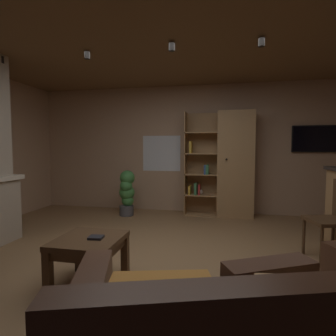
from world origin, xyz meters
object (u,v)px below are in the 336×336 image
dining_chair (336,215)px  potted_floor_plant (127,192)px  bookshelf_cabinet (230,165)px  coffee_table (89,247)px  table_book_0 (96,237)px  wall_mounted_tv (317,139)px

dining_chair → potted_floor_plant: size_ratio=1.06×
bookshelf_cabinet → coffee_table: size_ratio=3.25×
bookshelf_cabinet → potted_floor_plant: size_ratio=2.27×
dining_chair → table_book_0: bearing=-155.5°
dining_chair → potted_floor_plant: bearing=153.0°
dining_chair → wall_mounted_tv: wall_mounted_tv is taller
coffee_table → dining_chair: dining_chair is taller
dining_chair → wall_mounted_tv: 2.34m
table_book_0 → coffee_table: bearing=171.0°
bookshelf_cabinet → potted_floor_plant: bookshelf_cabinet is taller
bookshelf_cabinet → dining_chair: 2.25m
wall_mounted_tv → dining_chair: bearing=-101.3°
bookshelf_cabinet → wall_mounted_tv: size_ratio=2.27×
coffee_table → table_book_0: 0.13m
bookshelf_cabinet → coffee_table: bearing=-114.3°
table_book_0 → dining_chair: bearing=24.5°
dining_chair → potted_floor_plant: 3.43m
coffee_table → bookshelf_cabinet: bearing=65.7°
table_book_0 → dining_chair: dining_chair is taller
bookshelf_cabinet → dining_chair: (1.13, -1.90, -0.44)m
bookshelf_cabinet → potted_floor_plant: bearing=-170.1°
dining_chair → wall_mounted_tv: (0.42, 2.11, 0.93)m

